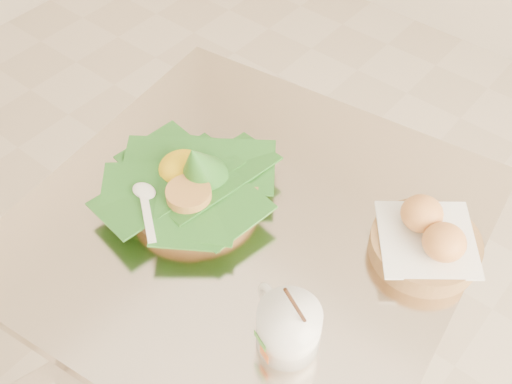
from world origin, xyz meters
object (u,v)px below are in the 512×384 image
Objects in this scene: rice_basket at (192,182)px; bread_basket at (427,241)px; cafe_table at (249,294)px; coffee_mug at (288,326)px.

rice_basket is 0.39m from bread_basket.
rice_basket is at bearing -169.75° from cafe_table.
coffee_mug is at bearing -21.87° from rice_basket.
bread_basket is 0.27m from coffee_mug.
cafe_table is 5.10× the size of coffee_mug.
cafe_table is at bearing 10.25° from rice_basket.
coffee_mug reaches higher than rice_basket.
bread_basket reaches higher than cafe_table.
bread_basket is at bearing 21.79° from rice_basket.
cafe_table is at bearing 143.97° from coffee_mug.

